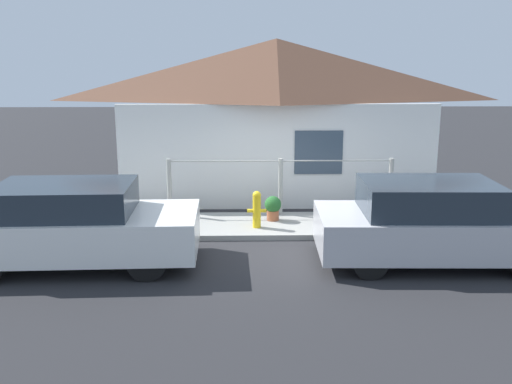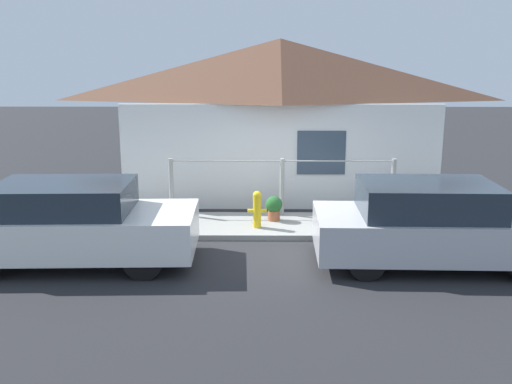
{
  "view_description": "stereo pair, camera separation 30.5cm",
  "coord_description": "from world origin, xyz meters",
  "px_view_note": "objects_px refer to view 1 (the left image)",
  "views": [
    {
      "loc": [
        -0.78,
        -10.49,
        3.48
      ],
      "look_at": [
        -0.55,
        0.3,
        0.9
      ],
      "focal_mm": 40.0,
      "sensor_mm": 36.0,
      "label": 1
    },
    {
      "loc": [
        -0.47,
        -10.49,
        3.48
      ],
      "look_at": [
        -0.55,
        0.3,
        0.9
      ],
      "focal_mm": 40.0,
      "sensor_mm": 36.0,
      "label": 2
    }
  ],
  "objects_px": {
    "car_left": "(74,225)",
    "car_right": "(434,223)",
    "potted_plant_near_hydrant": "(273,207)",
    "fire_hydrant": "(257,208)"
  },
  "relations": [
    {
      "from": "potted_plant_near_hydrant",
      "to": "car_left",
      "type": "bearing_deg",
      "value": -146.52
    },
    {
      "from": "car_left",
      "to": "fire_hydrant",
      "type": "distance_m",
      "value": 3.6
    },
    {
      "from": "car_left",
      "to": "car_right",
      "type": "bearing_deg",
      "value": -1.71
    },
    {
      "from": "car_left",
      "to": "fire_hydrant",
      "type": "xyz_separation_m",
      "value": [
        3.12,
        1.78,
        -0.21
      ]
    },
    {
      "from": "car_right",
      "to": "potted_plant_near_hydrant",
      "type": "xyz_separation_m",
      "value": [
        -2.63,
        2.29,
        -0.31
      ]
    },
    {
      "from": "car_right",
      "to": "potted_plant_near_hydrant",
      "type": "height_order",
      "value": "car_right"
    },
    {
      "from": "car_left",
      "to": "car_right",
      "type": "height_order",
      "value": "car_right"
    },
    {
      "from": "fire_hydrant",
      "to": "potted_plant_near_hydrant",
      "type": "distance_m",
      "value": 0.63
    },
    {
      "from": "car_left",
      "to": "car_right",
      "type": "distance_m",
      "value": 6.1
    },
    {
      "from": "car_left",
      "to": "fire_hydrant",
      "type": "relative_size",
      "value": 5.47
    }
  ]
}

